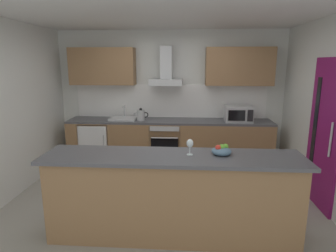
# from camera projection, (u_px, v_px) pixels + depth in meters

# --- Properties ---
(ground) EXTENTS (5.44, 4.82, 0.02)m
(ground) POSITION_uv_depth(u_px,v_px,m) (162.00, 203.00, 4.13)
(ground) COLOR gray
(ceiling) EXTENTS (5.44, 4.82, 0.02)m
(ceiling) POSITION_uv_depth(u_px,v_px,m) (161.00, 11.00, 3.56)
(ceiling) COLOR white
(wall_back) EXTENTS (5.44, 0.12, 2.60)m
(wall_back) POSITION_uv_depth(u_px,v_px,m) (171.00, 97.00, 5.76)
(wall_back) COLOR silver
(wall_back) RESTS_ON ground
(wall_left) EXTENTS (0.12, 4.82, 2.60)m
(wall_left) POSITION_uv_depth(u_px,v_px,m) (0.00, 112.00, 4.00)
(wall_left) COLOR silver
(wall_left) RESTS_ON ground
(backsplash_tile) EXTENTS (3.77, 0.02, 0.66)m
(backsplash_tile) POSITION_uv_depth(u_px,v_px,m) (170.00, 101.00, 5.71)
(backsplash_tile) COLOR white
(counter_back) EXTENTS (3.90, 0.60, 0.90)m
(counter_back) POSITION_uv_depth(u_px,v_px,m) (169.00, 143.00, 5.58)
(counter_back) COLOR olive
(counter_back) RESTS_ON ground
(counter_island) EXTENTS (2.87, 0.64, 0.99)m
(counter_island) POSITION_uv_depth(u_px,v_px,m) (172.00, 197.00, 3.22)
(counter_island) COLOR olive
(counter_island) RESTS_ON ground
(upper_cabinets) EXTENTS (3.85, 0.32, 0.70)m
(upper_cabinets) POSITION_uv_depth(u_px,v_px,m) (170.00, 66.00, 5.41)
(upper_cabinets) COLOR olive
(side_door) EXTENTS (0.08, 0.85, 2.05)m
(side_door) POSITION_uv_depth(u_px,v_px,m) (324.00, 134.00, 3.87)
(side_door) COLOR #7A1456
(side_door) RESTS_ON ground
(oven) EXTENTS (0.60, 0.62, 0.80)m
(oven) POSITION_uv_depth(u_px,v_px,m) (166.00, 142.00, 5.55)
(oven) COLOR slate
(oven) RESTS_ON ground
(refrigerator) EXTENTS (0.58, 0.60, 0.85)m
(refrigerator) POSITION_uv_depth(u_px,v_px,m) (97.00, 143.00, 5.65)
(refrigerator) COLOR white
(refrigerator) RESTS_ON ground
(microwave) EXTENTS (0.50, 0.38, 0.30)m
(microwave) POSITION_uv_depth(u_px,v_px,m) (238.00, 114.00, 5.31)
(microwave) COLOR #B7BABC
(microwave) RESTS_ON counter_back
(sink) EXTENTS (0.50, 0.40, 0.26)m
(sink) POSITION_uv_depth(u_px,v_px,m) (123.00, 118.00, 5.52)
(sink) COLOR silver
(sink) RESTS_ON counter_back
(kettle) EXTENTS (0.29, 0.15, 0.24)m
(kettle) POSITION_uv_depth(u_px,v_px,m) (141.00, 115.00, 5.43)
(kettle) COLOR #B7BABC
(kettle) RESTS_ON counter_back
(range_hood) EXTENTS (0.62, 0.45, 0.72)m
(range_hood) POSITION_uv_depth(u_px,v_px,m) (166.00, 73.00, 5.39)
(range_hood) COLOR #B7BABC
(wine_glass) EXTENTS (0.08, 0.08, 0.18)m
(wine_glass) POSITION_uv_depth(u_px,v_px,m) (190.00, 144.00, 3.11)
(wine_glass) COLOR silver
(wine_glass) RESTS_ON counter_island
(fruit_bowl) EXTENTS (0.22, 0.22, 0.13)m
(fruit_bowl) POSITION_uv_depth(u_px,v_px,m) (222.00, 151.00, 3.14)
(fruit_bowl) COLOR slate
(fruit_bowl) RESTS_ON counter_island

